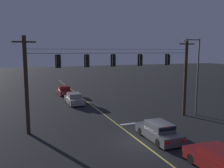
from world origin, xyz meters
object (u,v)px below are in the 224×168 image
at_px(traffic_light_centre, 114,60).
at_px(street_lamp_corner, 195,70).
at_px(traffic_light_left_inner, 87,61).
at_px(car_waiting_near_lane, 159,131).
at_px(traffic_light_right_inner, 141,60).
at_px(car_oncoming_trailing, 64,91).
at_px(car_oncoming_lead, 74,99).
at_px(car_waiting_second_near, 220,161).
at_px(traffic_light_leftmost, 58,61).
at_px(traffic_light_rightmost, 168,60).

height_order(traffic_light_centre, street_lamp_corner, street_lamp_corner).
bearing_deg(traffic_light_left_inner, car_waiting_near_lane, -49.99).
height_order(traffic_light_centre, traffic_light_right_inner, same).
bearing_deg(traffic_light_centre, car_oncoming_trailing, 96.13).
relative_size(car_oncoming_lead, street_lamp_corner, 0.55).
distance_m(car_waiting_near_lane, street_lamp_corner, 9.52).
xyz_separation_m(traffic_light_left_inner, car_waiting_near_lane, (4.20, -5.00, -5.26)).
bearing_deg(traffic_light_left_inner, traffic_light_centre, 0.00).
xyz_separation_m(traffic_light_right_inner, car_waiting_second_near, (-0.47, -10.48, -5.26)).
bearing_deg(traffic_light_leftmost, traffic_light_left_inner, 0.00).
xyz_separation_m(car_oncoming_trailing, car_waiting_second_near, (4.04, -27.00, 0.00)).
height_order(car_oncoming_trailing, street_lamp_corner, street_lamp_corner).
distance_m(car_waiting_second_near, street_lamp_corner, 12.82).
xyz_separation_m(car_waiting_second_near, street_lamp_corner, (6.67, 10.13, 4.16)).
bearing_deg(traffic_light_rightmost, car_oncoming_trailing, 114.63).
relative_size(car_waiting_near_lane, car_oncoming_lead, 0.98).
bearing_deg(traffic_light_centre, car_waiting_second_near, -77.83).
relative_size(traffic_light_leftmost, traffic_light_rightmost, 1.00).
relative_size(traffic_light_centre, street_lamp_corner, 0.15).
bearing_deg(car_oncoming_lead, traffic_light_left_inner, -94.75).
bearing_deg(traffic_light_right_inner, traffic_light_rightmost, 0.00).
bearing_deg(street_lamp_corner, traffic_light_left_inner, 178.21).
distance_m(traffic_light_centre, car_oncoming_lead, 11.11).
height_order(car_oncoming_trailing, car_waiting_second_near, same).
bearing_deg(traffic_light_left_inner, car_oncoming_lead, 85.25).
xyz_separation_m(traffic_light_left_inner, car_waiting_second_near, (4.72, -10.48, -5.26)).
distance_m(traffic_light_leftmost, car_waiting_near_lane, 9.86).
bearing_deg(traffic_light_right_inner, car_oncoming_lead, 114.49).
height_order(traffic_light_right_inner, car_oncoming_trailing, traffic_light_right_inner).
distance_m(traffic_light_leftmost, car_oncoming_lead, 11.47).
bearing_deg(car_waiting_near_lane, car_waiting_second_near, -84.53).
distance_m(traffic_light_centre, traffic_light_right_inner, 2.73).
xyz_separation_m(car_waiting_near_lane, car_waiting_second_near, (0.52, -5.48, 0.00)).
distance_m(car_waiting_near_lane, car_oncoming_lead, 15.04).
bearing_deg(street_lamp_corner, car_waiting_second_near, -123.36).
height_order(traffic_light_rightmost, car_oncoming_trailing, traffic_light_rightmost).
bearing_deg(traffic_light_centre, traffic_light_rightmost, 0.00).
bearing_deg(traffic_light_leftmost, traffic_light_right_inner, 0.00).
relative_size(traffic_light_centre, traffic_light_rightmost, 1.00).
bearing_deg(traffic_light_right_inner, traffic_light_leftmost, 180.00).
bearing_deg(car_waiting_near_lane, traffic_light_right_inner, 78.73).
xyz_separation_m(traffic_light_right_inner, car_waiting_near_lane, (-1.00, -5.00, -5.26)).
height_order(traffic_light_left_inner, car_oncoming_lead, traffic_light_left_inner).
distance_m(traffic_light_right_inner, car_oncoming_lead, 11.84).
xyz_separation_m(traffic_light_right_inner, car_oncoming_trailing, (-4.51, 16.52, -5.26)).
height_order(traffic_light_left_inner, traffic_light_right_inner, same).
bearing_deg(traffic_light_right_inner, traffic_light_centre, 180.00).
distance_m(traffic_light_left_inner, car_oncoming_trailing, 17.35).
height_order(car_oncoming_lead, car_waiting_second_near, same).
distance_m(traffic_light_centre, car_waiting_near_lane, 7.46).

